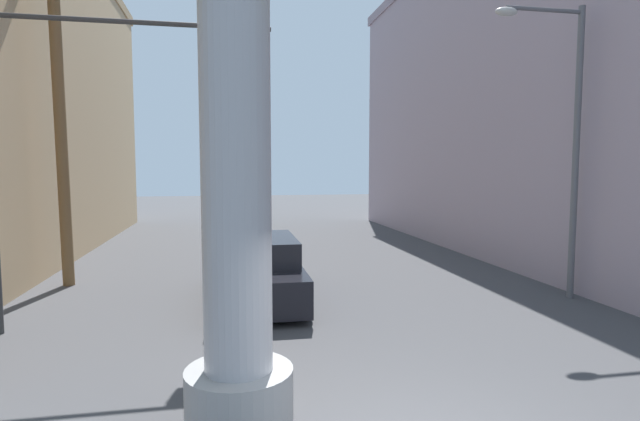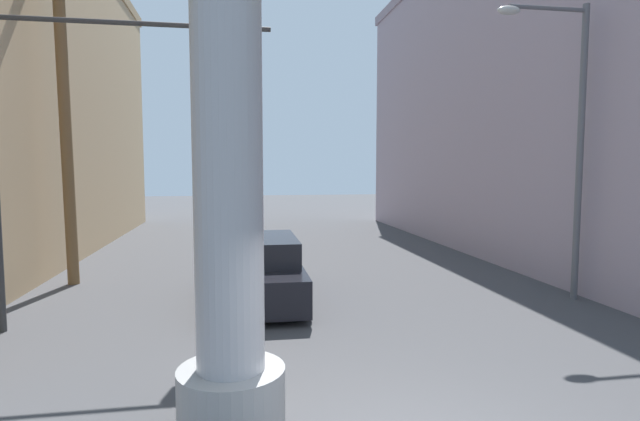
# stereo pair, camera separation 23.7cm
# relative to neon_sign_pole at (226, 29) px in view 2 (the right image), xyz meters

# --- Properties ---
(ground_plane) EXTENTS (90.03, 90.03, 0.00)m
(ground_plane) POSITION_rel_neon_sign_pole_xyz_m (1.92, 8.75, -4.92)
(ground_plane) COLOR #424244
(building_right) EXTENTS (7.58, 27.38, 12.37)m
(building_right) POSITION_rel_neon_sign_pole_xyz_m (12.43, 10.21, 1.28)
(building_right) COLOR #9E8C99
(building_right) RESTS_ON ground
(neon_sign_pole) EXTENTS (3.29, 1.38, 11.01)m
(neon_sign_pole) POSITION_rel_neon_sign_pole_xyz_m (0.00, 0.00, 0.00)
(neon_sign_pole) COLOR #9E9EA3
(neon_sign_pole) RESTS_ON ground
(street_lamp) EXTENTS (2.35, 0.28, 7.12)m
(street_lamp) POSITION_rel_neon_sign_pole_xyz_m (8.00, 4.67, -0.62)
(street_lamp) COLOR #59595E
(street_lamp) RESTS_ON ground
(traffic_light_mast) EXTENTS (5.44, 0.32, 6.20)m
(traffic_light_mast) POSITION_rel_neon_sign_pole_xyz_m (-2.88, 4.35, -0.54)
(traffic_light_mast) COLOR #333333
(traffic_light_mast) RESTS_ON ground
(car_lead) EXTENTS (2.20, 4.89, 1.56)m
(car_lead) POSITION_rel_neon_sign_pole_xyz_m (0.61, 5.95, -4.18)
(car_lead) COLOR black
(car_lead) RESTS_ON ground
(palm_tree_mid_left) EXTENTS (3.23, 3.33, 9.38)m
(palm_tree_mid_left) POSITION_rel_neon_sign_pole_xyz_m (-4.44, 8.43, 1.01)
(palm_tree_mid_left) COLOR brown
(palm_tree_mid_left) RESTS_ON ground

